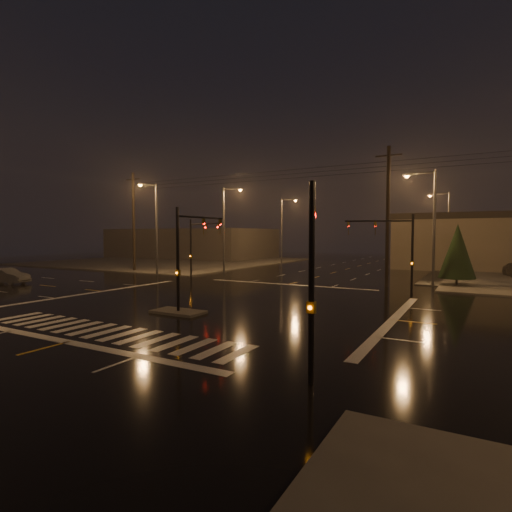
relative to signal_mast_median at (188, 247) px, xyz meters
name	(u,v)px	position (x,y,z in m)	size (l,w,h in m)	color
ground	(218,303)	(0.00, 3.07, -3.75)	(140.00, 140.00, 0.00)	black
sidewalk_nw	(171,261)	(-30.00, 33.07, -3.69)	(36.00, 36.00, 0.12)	#494741
median_island	(178,312)	(0.00, -0.93, -3.68)	(3.00, 1.60, 0.15)	#494741
crosswalk	(107,332)	(0.00, -5.93, -3.75)	(15.00, 2.60, 0.01)	beige
stop_bar_near	(68,342)	(0.00, -7.93, -3.75)	(16.00, 0.50, 0.01)	beige
stop_bar_far	(288,284)	(0.00, 14.07, -3.75)	(16.00, 0.50, 0.01)	beige
commercial_block	(192,243)	(-35.00, 45.07, -0.95)	(30.00, 18.00, 5.60)	#413B39
signal_mast_median	(188,247)	(0.00, 0.00, 0.00)	(0.25, 4.59, 6.00)	black
signal_mast_ne	(398,243)	(9.50, 13.21, 0.04)	(4.84, 1.86, 6.00)	black
signal_mast_nw	(197,242)	(-9.50, 13.21, 0.04)	(4.84, 1.86, 6.00)	black
signal_mast_se	(312,258)	(10.23, -6.68, -0.04)	(1.55, 3.87, 6.00)	black
streetlight_1	(226,223)	(-11.18, 21.07, 2.05)	(2.77, 0.32, 10.00)	#38383A
streetlight_2	(283,226)	(-11.18, 37.07, 2.05)	(2.77, 0.32, 10.00)	#38383A
streetlight_3	(430,219)	(11.18, 19.07, 2.05)	(2.77, 0.32, 10.00)	#38383A
streetlight_4	(446,225)	(11.18, 39.07, 2.05)	(2.77, 0.32, 10.00)	#38383A
streetlight_5	(154,222)	(-16.00, 14.26, 2.05)	(0.32, 2.77, 10.00)	#38383A
utility_pole_0	(134,221)	(-22.00, 17.07, 2.38)	(2.20, 0.32, 12.00)	black
utility_pole_1	(388,215)	(8.00, 17.07, 2.38)	(2.20, 0.32, 12.00)	black
conifer_0	(457,251)	(13.30, 20.11, -0.70)	(3.01, 3.01, 5.41)	black
car_crossing	(6,276)	(-22.71, 2.16, -3.03)	(1.53, 4.37, 1.44)	#505257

